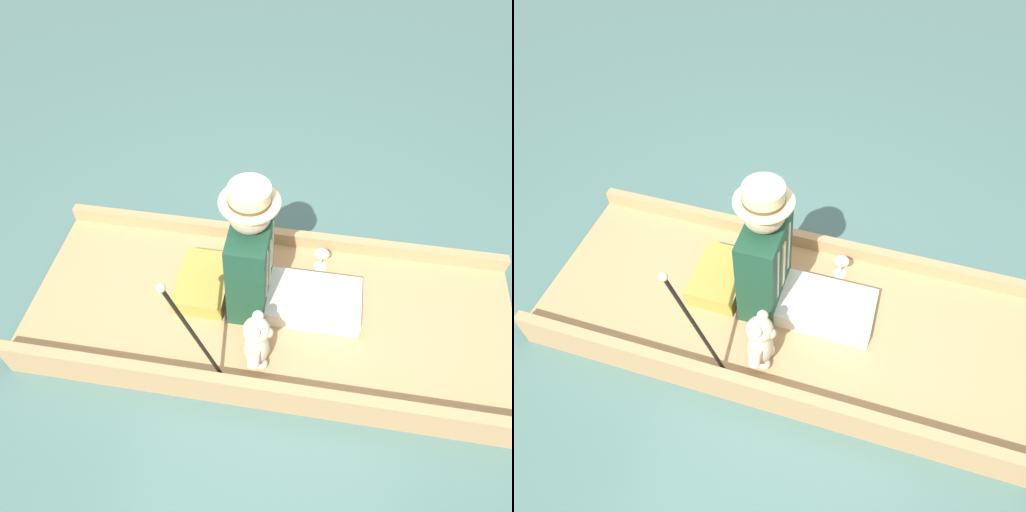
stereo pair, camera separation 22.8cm
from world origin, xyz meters
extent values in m
plane|color=#476B66|center=(0.00, 0.00, 0.00)|extent=(16.00, 16.00, 0.00)
cube|color=tan|center=(0.00, 0.00, 0.07)|extent=(1.11, 2.79, 0.15)
cube|color=tan|center=(-0.52, 0.00, 0.20)|extent=(0.06, 2.79, 0.10)
cube|color=tan|center=(0.52, 0.00, 0.20)|extent=(0.06, 2.79, 0.10)
cube|color=#B7933D|center=(-0.08, -0.41, 0.21)|extent=(0.42, 0.29, 0.12)
cube|color=white|center=(-0.05, 0.25, 0.20)|extent=(0.35, 0.53, 0.11)
cube|color=#19422D|center=(-0.05, -0.12, 0.45)|extent=(0.38, 0.21, 0.61)
cube|color=beige|center=(-0.05, -0.02, 0.50)|extent=(0.04, 0.01, 0.34)
cube|color=white|center=(-0.16, -0.02, 0.53)|extent=(0.02, 0.01, 0.37)
cube|color=white|center=(0.05, -0.02, 0.53)|extent=(0.02, 0.01, 0.37)
sphere|color=tan|center=(-0.05, -0.12, 0.87)|extent=(0.22, 0.22, 0.22)
cylinder|color=beige|center=(-0.05, -0.12, 0.94)|extent=(0.30, 0.30, 0.01)
cylinder|color=beige|center=(-0.05, -0.12, 0.99)|extent=(0.21, 0.21, 0.09)
cylinder|color=brown|center=(-0.05, -0.12, 0.96)|extent=(0.21, 0.21, 0.02)
ellipsoid|color=beige|center=(0.34, -0.03, 0.27)|extent=(0.16, 0.14, 0.24)
sphere|color=beige|center=(0.34, -0.03, 0.45)|extent=(0.14, 0.14, 0.14)
sphere|color=tan|center=(0.34, 0.03, 0.44)|extent=(0.06, 0.06, 0.06)
sphere|color=beige|center=(0.29, -0.03, 0.50)|extent=(0.06, 0.06, 0.06)
sphere|color=beige|center=(0.38, -0.03, 0.50)|extent=(0.06, 0.06, 0.06)
cylinder|color=beige|center=(0.25, -0.03, 0.31)|extent=(0.09, 0.06, 0.11)
cylinder|color=beige|center=(0.42, -0.03, 0.31)|extent=(0.09, 0.06, 0.11)
sphere|color=beige|center=(0.29, 0.01, 0.18)|extent=(0.07, 0.07, 0.07)
sphere|color=beige|center=(0.38, 0.01, 0.18)|extent=(0.07, 0.07, 0.07)
cylinder|color=silver|center=(-0.36, 0.26, 0.15)|extent=(0.08, 0.08, 0.01)
cylinder|color=silver|center=(-0.36, 0.26, 0.19)|extent=(0.01, 0.01, 0.08)
cone|color=silver|center=(-0.36, 0.26, 0.25)|extent=(0.09, 0.09, 0.04)
cylinder|color=black|center=(0.45, -0.31, 0.51)|extent=(0.02, 0.24, 0.73)
sphere|color=beige|center=(0.45, -0.42, 0.88)|extent=(0.04, 0.04, 0.04)
camera|label=1|loc=(1.61, 0.18, 2.59)|focal=35.00mm
camera|label=2|loc=(1.56, 0.40, 2.59)|focal=35.00mm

